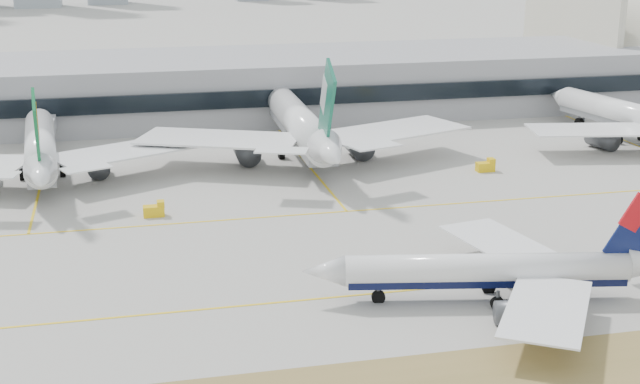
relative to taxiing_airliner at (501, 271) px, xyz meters
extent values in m
plane|color=#A5A29B|center=(-24.04, 10.72, -4.10)|extent=(3000.00, 3000.00, 0.00)
cube|color=yellow|center=(-24.04, 5.72, -4.07)|extent=(360.00, 0.45, 0.04)
cube|color=yellow|center=(-24.04, 40.72, -4.07)|extent=(360.00, 0.45, 0.04)
cylinder|color=white|center=(-1.82, 0.35, 0.32)|extent=(36.80, 10.83, 4.01)
cube|color=black|center=(-1.82, 0.35, -0.79)|extent=(35.97, 10.10, 1.81)
cone|color=white|center=(-22.60, 4.32, 0.32)|extent=(6.26, 4.99, 4.01)
cube|color=white|center=(4.91, 10.39, -0.29)|extent=(12.73, 21.16, 0.24)
cube|color=white|center=(19.68, 1.55, 1.12)|extent=(4.24, 6.02, 0.16)
cylinder|color=#3F4247|center=(2.19, 7.13, -2.49)|extent=(6.57, 4.10, 3.01)
cube|color=#3F4247|center=(2.19, 7.13, -1.29)|extent=(2.56, 0.77, 1.40)
cube|color=white|center=(0.73, -11.47, -0.29)|extent=(18.34, 21.54, 0.24)
cylinder|color=#3F4247|center=(-0.60, -7.44, -2.49)|extent=(6.57, 4.10, 3.01)
cube|color=#3F4247|center=(-0.60, -7.44, -1.29)|extent=(2.56, 0.77, 1.40)
cube|color=#B60C14|center=(16.70, -3.19, 7.77)|extent=(4.48, 1.27, 5.39)
cylinder|color=#3F4247|center=(-15.52, 2.97, -2.89)|extent=(0.48, 0.48, 2.41)
cylinder|color=black|center=(-15.52, 2.97, -3.40)|extent=(1.91, 1.03, 1.81)
cylinder|color=#3F4247|center=(-1.31, -2.40, -2.89)|extent=(0.48, 0.48, 2.41)
cylinder|color=black|center=(-1.31, -2.40, -3.40)|extent=(1.91, 1.03, 1.81)
cylinder|color=#3F4247|center=(-0.33, 2.72, -2.89)|extent=(0.48, 0.48, 2.41)
cylinder|color=black|center=(-0.33, 2.72, -3.40)|extent=(1.91, 1.03, 1.81)
cylinder|color=white|center=(-62.03, 75.56, 2.21)|extent=(8.88, 43.69, 5.74)
cube|color=slate|center=(-62.03, 75.56, 0.64)|extent=(7.96, 42.77, 2.58)
cone|color=white|center=(-63.85, 100.51, 2.21)|extent=(6.21, 7.03, 5.74)
cone|color=white|center=(-60.10, 49.11, 2.93)|extent=(6.43, 10.03, 5.74)
cube|color=white|center=(-46.11, 70.33, 1.35)|extent=(30.30, 23.48, 0.34)
cube|color=white|center=(-52.79, 51.46, 3.36)|extent=(9.03, 6.94, 0.23)
cylinder|color=#3F4247|center=(-51.47, 72.82, -1.80)|extent=(4.82, 7.53, 4.30)
cube|color=#3F4247|center=(-51.47, 72.82, -0.08)|extent=(0.65, 3.04, 2.01)
cube|color=#0D5E2F|center=(-60.32, 52.12, 9.75)|extent=(1.39, 12.01, 15.39)
cube|color=orange|center=(-60.41, 53.32, 11.42)|extent=(1.02, 5.44, 6.59)
cylinder|color=#3F4247|center=(-63.23, 92.01, -2.38)|extent=(0.69, 0.69, 3.44)
cylinder|color=black|center=(-63.23, 92.01, -3.09)|extent=(1.19, 2.65, 2.58)
cylinder|color=#3F4247|center=(-65.67, 74.09, -2.38)|extent=(0.69, 0.69, 3.44)
cylinder|color=black|center=(-65.67, 74.09, -3.09)|extent=(1.19, 2.65, 2.58)
cylinder|color=#3F4247|center=(-58.22, 74.63, -2.38)|extent=(0.69, 0.69, 3.44)
cylinder|color=black|center=(-58.22, 74.63, -3.09)|extent=(1.19, 2.65, 2.58)
cylinder|color=white|center=(-9.92, 79.96, 3.12)|extent=(7.65, 49.74, 6.56)
cube|color=slate|center=(-9.92, 79.96, 1.32)|extent=(6.65, 48.73, 2.95)
cone|color=white|center=(-9.29, 108.55, 3.12)|extent=(6.73, 7.72, 6.56)
cone|color=white|center=(-10.59, 49.65, 3.94)|extent=(6.80, 11.17, 6.56)
cube|color=white|center=(7.63, 72.29, 2.14)|extent=(34.57, 24.65, 0.39)
cube|color=white|center=(-2.02, 51.53, 4.43)|extent=(10.19, 7.26, 0.26)
cylinder|color=#3F4247|center=(1.80, 75.70, -1.47)|extent=(5.10, 8.38, 4.92)
cube|color=#3F4247|center=(1.80, 75.70, 0.49)|extent=(0.57, 3.46, 2.30)
cube|color=white|center=(-27.80, 73.07, 2.14)|extent=(34.64, 25.70, 0.39)
cube|color=white|center=(-19.07, 51.91, 4.43)|extent=(10.26, 7.58, 0.26)
cylinder|color=#3F4247|center=(-21.82, 76.22, -1.47)|extent=(5.10, 8.38, 4.92)
cube|color=#3F4247|center=(-21.82, 76.22, 0.49)|extent=(0.57, 3.46, 2.30)
cube|color=#155E47|center=(-10.52, 53.09, 11.73)|extent=(0.89, 13.73, 17.60)
cube|color=#B0B8BA|center=(-10.49, 54.47, 13.65)|extent=(0.86, 6.20, 7.53)
cylinder|color=#3F4247|center=(-9.51, 98.81, -2.13)|extent=(0.79, 0.79, 3.94)
cylinder|color=black|center=(-9.51, 98.81, -2.95)|extent=(1.21, 2.98, 2.95)
cylinder|color=#3F4247|center=(-14.22, 78.68, -2.13)|extent=(0.79, 0.79, 3.94)
cylinder|color=black|center=(-14.22, 78.68, -2.95)|extent=(1.21, 2.98, 2.95)
cylinder|color=#3F4247|center=(-5.69, 78.49, -2.13)|extent=(0.79, 0.79, 3.94)
cylinder|color=black|center=(-5.69, 78.49, -2.95)|extent=(1.21, 2.98, 2.95)
cylinder|color=white|center=(64.66, 76.40, 2.04)|extent=(13.77, 42.49, 5.58)
cube|color=slate|center=(64.66, 76.40, 0.51)|extent=(12.78, 41.50, 2.51)
cone|color=white|center=(59.88, 100.26, 2.04)|extent=(6.74, 7.42, 5.58)
cube|color=white|center=(51.10, 67.36, 1.21)|extent=(28.62, 17.03, 0.34)
cylinder|color=#3F4247|center=(55.48, 71.09, -1.87)|extent=(5.49, 7.72, 4.19)
cube|color=#3F4247|center=(55.48, 71.09, -0.19)|extent=(0.99, 2.96, 1.95)
cylinder|color=#3F4247|center=(61.51, 92.13, -2.42)|extent=(0.67, 0.67, 3.35)
cylinder|color=black|center=(61.51, 92.13, -3.12)|extent=(1.45, 2.66, 2.51)
cylinder|color=#3F4247|center=(61.33, 74.54, -2.42)|extent=(0.67, 0.67, 3.35)
cylinder|color=black|center=(61.33, 74.54, -3.12)|extent=(1.45, 2.66, 2.51)
cube|color=gray|center=(-24.04, 125.72, 3.40)|extent=(280.00, 42.00, 15.00)
cube|color=black|center=(-24.04, 104.22, 3.85)|extent=(280.00, 1.20, 4.00)
cube|color=beige|center=(85.96, 145.72, 10.00)|extent=(2.00, 57.00, 27.90)
cube|color=#E2B30B|center=(23.34, 59.54, -3.20)|extent=(3.50, 2.00, 1.80)
cube|color=#E2B30B|center=(24.54, 59.54, -2.00)|extent=(1.20, 1.80, 1.00)
cylinder|color=black|center=(22.14, 58.74, -3.75)|extent=(0.70, 0.30, 0.70)
cylinder|color=black|center=(22.14, 60.34, -3.75)|extent=(0.70, 0.30, 0.70)
cylinder|color=black|center=(24.54, 58.74, -3.75)|extent=(0.70, 0.30, 0.70)
cylinder|color=black|center=(24.54, 60.34, -3.75)|extent=(0.70, 0.30, 0.70)
cube|color=#E2B30B|center=(-42.17, 45.51, -3.20)|extent=(3.50, 2.00, 1.80)
cube|color=#E2B30B|center=(-40.97, 45.51, -2.00)|extent=(1.20, 1.80, 1.00)
cylinder|color=black|center=(-43.37, 44.71, -3.75)|extent=(0.70, 0.30, 0.70)
cylinder|color=black|center=(-43.37, 46.31, -3.75)|extent=(0.70, 0.30, 0.70)
cylinder|color=black|center=(-40.97, 44.71, -3.75)|extent=(0.70, 0.30, 0.70)
cylinder|color=black|center=(-40.97, 46.31, -3.75)|extent=(0.70, 0.30, 0.70)
camera|label=1|loc=(-46.76, -99.14, 42.96)|focal=50.00mm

